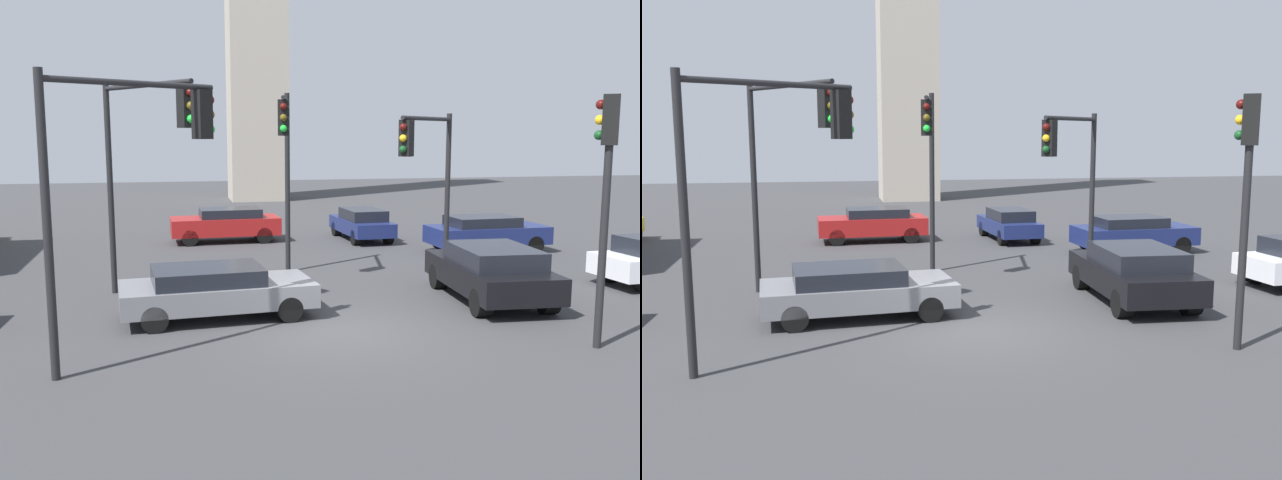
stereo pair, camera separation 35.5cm
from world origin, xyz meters
The scene contains 11 objects.
ground_plane centered at (0.00, 0.00, 0.00)m, with size 100.40×100.40×0.00m, color #38383A.
traffic_light_0 centered at (-4.15, 3.47, 4.18)m, with size 2.32×3.58×5.78m.
traffic_light_1 centered at (-0.09, 5.92, 3.96)m, with size 0.73×2.60×5.65m.
traffic_light_2 centered at (-4.27, -1.07, 3.99)m, with size 3.17×2.18×5.53m.
traffic_light_3 centered at (3.90, 4.58, 3.61)m, with size 2.41×2.36×5.01m.
traffic_light_4 centered at (5.07, -2.33, 3.61)m, with size 0.49×0.45×5.18m.
car_0 centered at (8.00, 9.14, 0.74)m, with size 4.46×2.13×1.35m.
car_4 centered at (-1.31, 13.67, 0.75)m, with size 4.42×2.03×1.37m.
car_5 centered at (-2.53, 1.76, 0.68)m, with size 4.75×2.47×1.25m.
car_6 centered at (4.74, 1.95, 0.80)m, with size 2.36×4.79×1.49m.
car_8 centered at (4.26, 12.99, 0.70)m, with size 1.88×4.06×1.31m.
Camera 2 is at (-3.17, -14.95, 4.44)m, focal length 39.31 mm.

